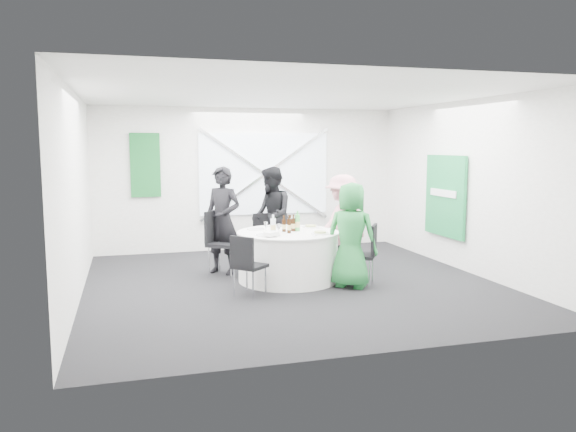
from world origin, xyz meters
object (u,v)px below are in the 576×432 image
object	(u,v)px
chair_back_left	(219,237)
clear_water_bottle	(273,226)
chair_front_right	(366,250)
green_water_bottle	(297,223)
chair_back	(265,235)
person_man_back_left	(223,220)
person_woman_pink	(343,223)
banquet_table	(288,256)
chair_front_left	(247,261)
chair_back_right	(337,239)
person_man_back	(271,215)
person_woman_green	(351,235)

from	to	relation	value
chair_back_left	clear_water_bottle	world-z (taller)	clear_water_bottle
chair_front_right	green_water_bottle	xyz separation A→B (m)	(-0.86, 0.66, 0.35)
chair_back	green_water_bottle	world-z (taller)	green_water_bottle
chair_back_left	chair_back	bearing A→B (deg)	-22.17
person_man_back_left	person_woman_pink	distance (m)	1.97
chair_back_left	person_man_back_left	xyz separation A→B (m)	(0.07, 0.09, 0.26)
chair_back	chair_front_right	size ratio (longest dim) A/B	0.97
banquet_table	chair_front_left	distance (m)	1.13
chair_back_left	person_woman_pink	bearing A→B (deg)	-61.67
chair_back_left	chair_front_left	size ratio (longest dim) A/B	1.21
banquet_table	chair_back_right	bearing A→B (deg)	28.42
banquet_table	chair_back_right	distance (m)	1.15
chair_front_left	person_man_back	size ratio (longest dim) A/B	0.50
chair_back_left	person_woman_pink	xyz separation A→B (m)	(2.01, -0.25, 0.19)
person_woman_pink	chair_front_right	bearing A→B (deg)	65.60
chair_back_right	chair_front_right	xyz separation A→B (m)	(0.01, -1.17, 0.03)
chair_back_left	person_man_back	world-z (taller)	person_man_back
chair_front_right	person_woman_green	bearing A→B (deg)	-52.66
person_woman_pink	clear_water_bottle	world-z (taller)	person_woman_pink
chair_back	chair_back_left	world-z (taller)	chair_back_left
chair_front_right	clear_water_bottle	size ratio (longest dim) A/B	3.28
chair_front_left	chair_back_left	bearing A→B (deg)	-38.07
chair_back	person_man_back_left	distance (m)	1.02
chair_back	green_water_bottle	bearing A→B (deg)	-82.55
person_woman_pink	person_woman_green	size ratio (longest dim) A/B	1.03
green_water_bottle	clear_water_bottle	xyz separation A→B (m)	(-0.41, -0.11, -0.02)
person_man_back_left	chair_front_right	bearing A→B (deg)	4.57
chair_front_left	person_woman_green	xyz separation A→B (m)	(1.58, 0.12, 0.27)
chair_back_left	chair_back_right	world-z (taller)	chair_back_left
chair_back	person_man_back	distance (m)	0.35
chair_back_left	chair_back_right	bearing A→B (deg)	-58.52
chair_back_right	clear_water_bottle	xyz separation A→B (m)	(-1.26, -0.62, 0.36)
chair_front_left	person_man_back	bearing A→B (deg)	-66.79
person_man_back	clear_water_bottle	distance (m)	1.38
chair_back_right	person_woman_green	bearing A→B (deg)	-39.60
person_man_back	green_water_bottle	distance (m)	1.24
chair_back_left	chair_back_right	xyz separation A→B (m)	(1.96, -0.13, -0.10)
person_woman_pink	green_water_bottle	world-z (taller)	person_woman_pink
chair_back	chair_back_left	bearing A→B (deg)	-149.91
chair_back_left	person_man_back_left	world-z (taller)	person_man_back_left
banquet_table	chair_front_left	size ratio (longest dim) A/B	1.82
person_man_back	clear_water_bottle	world-z (taller)	person_man_back
person_man_back_left	chair_back	bearing A→B (deg)	71.37
person_woman_green	clear_water_bottle	xyz separation A→B (m)	(-1.02, 0.57, 0.10)
green_water_bottle	clear_water_bottle	world-z (taller)	green_water_bottle
chair_back_right	chair_front_left	distance (m)	2.24
chair_back	chair_front_left	bearing A→B (deg)	-112.96
banquet_table	person_woman_green	bearing A→B (deg)	-40.44
green_water_bottle	person_woman_pink	bearing A→B (deg)	23.91
person_man_back_left	person_woman_pink	bearing A→B (deg)	31.12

